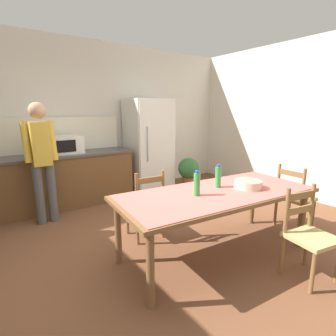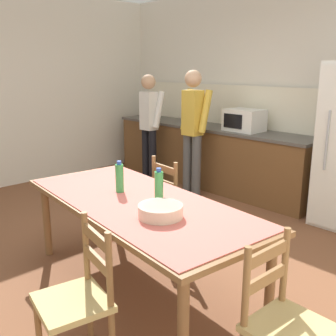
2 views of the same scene
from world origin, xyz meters
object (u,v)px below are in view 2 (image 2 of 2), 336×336
bottle_near_centre (120,178)px  person_at_sink (149,123)px  microwave (244,120)px  chair_head_end (284,324)px  serving_bowl (160,210)px  person_at_counter (193,127)px  dining_table (138,208)px  chair_side_near_right (78,299)px  bottle_off_centre (159,186)px  chair_side_far_left (175,201)px

bottle_near_centre → person_at_sink: bearing=134.5°
microwave → chair_head_end: (2.31, -2.76, -0.63)m
bottle_near_centre → chair_head_end: (1.69, -0.16, -0.44)m
serving_bowl → person_at_counter: size_ratio=0.18×
dining_table → person_at_sink: 3.17m
chair_side_near_right → person_at_counter: bearing=132.5°
person_at_counter → serving_bowl: bearing=-141.4°
bottle_near_centre → person_at_sink: (-2.06, 2.09, 0.06)m
person_at_sink → chair_side_near_right: bearing=-136.8°
dining_table → bottle_off_centre: (0.12, 0.11, 0.19)m
microwave → chair_side_far_left: microwave is taller
dining_table → person_at_counter: size_ratio=1.33×
chair_side_near_right → chair_head_end: 1.20m
dining_table → bottle_near_centre: (-0.28, 0.03, 0.19)m
dining_table → chair_side_near_right: chair_side_near_right is taller
chair_side_near_right → serving_bowl: bearing=104.5°
bottle_near_centre → chair_side_near_right: bearing=-50.0°
chair_head_end → bottle_near_centre: bearing=86.5°
chair_side_near_right → chair_side_far_left: same height
microwave → dining_table: (0.90, -2.62, -0.38)m
dining_table → chair_side_near_right: bearing=-62.2°
person_at_sink → chair_side_far_left: bearing=-124.2°
chair_head_end → person_at_sink: bearing=60.9°
person_at_sink → serving_bowl: bearing=-129.3°
serving_bowl → chair_side_far_left: chair_side_far_left is taller
serving_bowl → chair_head_end: bearing=-1.5°
bottle_off_centre → chair_head_end: bearing=-10.9°
chair_side_far_left → person_at_counter: (-0.95, 1.28, 0.54)m
serving_bowl → chair_head_end: (1.03, -0.03, -0.37)m
microwave → chair_side_far_left: size_ratio=0.55×
bottle_off_centre → person_at_sink: (-2.46, 2.01, 0.06)m
chair_side_near_right → chair_side_far_left: size_ratio=1.00×
chair_side_near_right → person_at_sink: bearing=143.9°
bottle_near_centre → chair_head_end: bottle_near_centre is taller
chair_side_far_left → person_at_sink: (-1.90, 1.30, 0.50)m
bottle_near_centre → serving_bowl: (0.67, -0.14, -0.07)m
chair_head_end → person_at_counter: bearing=53.3°
serving_bowl → chair_side_far_left: 1.30m
dining_table → bottle_off_centre: 0.26m
bottle_near_centre → chair_side_far_left: 0.93m
dining_table → serving_bowl: 0.42m
bottle_off_centre → chair_side_near_right: bottle_off_centre is taller
chair_head_end → person_at_sink: 4.40m
microwave → bottle_near_centre: size_ratio=1.85×
bottle_near_centre → serving_bowl: bottle_near_centre is taller
bottle_near_centre → person_at_counter: person_at_counter is taller
microwave → bottle_near_centre: bearing=-76.6°
bottle_off_centre → chair_head_end: bottle_off_centre is taller
dining_table → chair_head_end: size_ratio=2.57×
chair_side_far_left → person_at_counter: bearing=-47.6°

